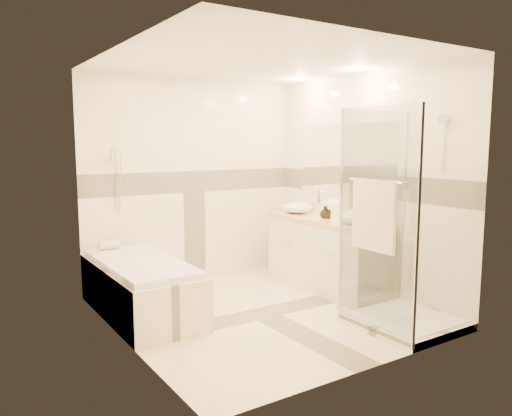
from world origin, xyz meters
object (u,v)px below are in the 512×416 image
amenity_bottle_a (327,212)px  bathtub (141,285)px  shower_enclosure (393,274)px  vessel_sink_near (298,207)px  amenity_bottle_b (325,212)px  vessel_sink_far (353,217)px  vanity (326,254)px

amenity_bottle_a → bathtub: bearing=170.2°
shower_enclosure → vessel_sink_near: bearing=81.4°
amenity_bottle_a → amenity_bottle_b: 0.04m
vessel_sink_far → amenity_bottle_b: bearing=90.0°
vessel_sink_far → vessel_sink_near: bearing=90.0°
vanity → vessel_sink_near: vessel_sink_near is taller
vessel_sink_far → amenity_bottle_a: amenity_bottle_a is taller
vessel_sink_near → vessel_sink_far: (0.00, -0.98, -0.00)m
amenity_bottle_b → vanity: bearing=-43.6°
shower_enclosure → vanity: bearing=77.0°
vanity → shower_enclosure: (-0.29, -1.27, 0.08)m
vessel_sink_near → vessel_sink_far: bearing=-90.0°
vanity → amenity_bottle_b: amenity_bottle_b is taller
vanity → amenity_bottle_a: amenity_bottle_a is taller
vessel_sink_near → amenity_bottle_a: amenity_bottle_a is taller
bathtub → vessel_sink_far: (2.13, -0.80, 0.61)m
shower_enclosure → amenity_bottle_b: size_ratio=14.17×
bathtub → vanity: size_ratio=1.05×
amenity_bottle_b → amenity_bottle_a: bearing=-90.0°
bathtub → vessel_sink_far: bearing=-20.7°
vessel_sink_near → amenity_bottle_a: size_ratio=2.39×
bathtub → vessel_sink_far: vessel_sink_far is taller
bathtub → shower_enclosure: bearing=-41.1°
amenity_bottle_a → amenity_bottle_b: bearing=90.0°
vanity → vessel_sink_near: 0.73m
bathtub → vessel_sink_near: vessel_sink_near is taller
vanity → vessel_sink_near: bearing=92.2°
bathtub → vanity: (2.15, -0.35, 0.12)m
bathtub → amenity_bottle_b: size_ratio=11.80×
vessel_sink_near → amenity_bottle_a: (0.00, -0.55, 0.00)m
vanity → bathtub: bearing=170.8°
vessel_sink_far → amenity_bottle_b: amenity_bottle_b is taller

